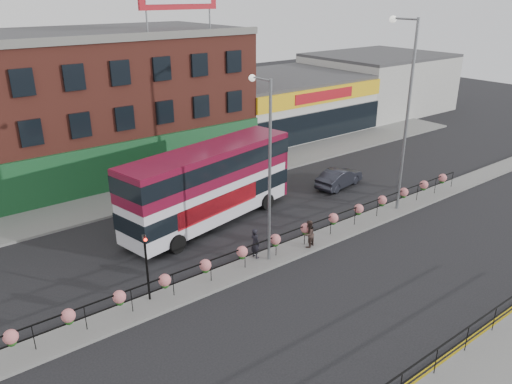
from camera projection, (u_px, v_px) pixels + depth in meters
ground at (290, 252)px, 26.57m from camera, size 120.00×120.00×0.00m
north_pavement at (179, 186)px, 35.34m from camera, size 60.00×4.00×0.15m
median at (290, 251)px, 26.54m from camera, size 60.00×1.60×0.15m
yellow_line_inner at (455, 348)px, 19.45m from camera, size 60.00×0.10×0.01m
yellow_line_outer at (459, 350)px, 19.31m from camera, size 60.00×0.10×0.01m
brick_building at (74, 104)px, 37.02m from camera, size 25.00×12.21×10.30m
supermarket at (280, 103)px, 49.23m from camera, size 15.00×12.25×5.30m
warehouse_east at (377, 82)px, 57.47m from camera, size 14.50×12.00×6.30m
median_railing at (291, 235)px, 26.17m from camera, size 30.04×0.56×1.23m
south_railing at (437, 355)px, 17.66m from camera, size 20.04×0.05×1.12m
double_decker_bus at (210, 178)px, 28.91m from camera, size 11.80×4.95×4.65m
car at (339, 178)px, 35.21m from camera, size 2.80×4.52×1.33m
pedestrian_a at (255, 243)px, 25.46m from camera, size 0.61×0.42×1.64m
pedestrian_b at (309, 234)px, 26.55m from camera, size 1.03×0.95×1.52m
lamp_column_west at (267, 157)px, 23.72m from camera, size 0.33×1.61×9.18m
lamp_column_east at (405, 101)px, 29.22m from camera, size 0.41×2.01×11.47m
traffic_light_median at (146, 253)px, 21.40m from camera, size 0.15×0.28×3.65m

